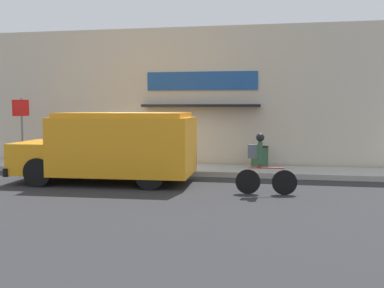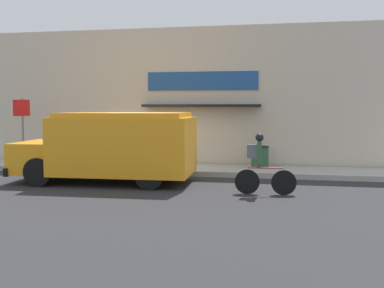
{
  "view_description": "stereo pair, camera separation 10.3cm",
  "coord_description": "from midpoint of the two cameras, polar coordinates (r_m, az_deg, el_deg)",
  "views": [
    {
      "loc": [
        4.39,
        -14.48,
        2.31
      ],
      "look_at": [
        1.71,
        -0.2,
        1.1
      ],
      "focal_mm": 42.0,
      "sensor_mm": 36.0,
      "label": 1
    },
    {
      "loc": [
        4.49,
        -14.46,
        2.31
      ],
      "look_at": [
        1.71,
        -0.2,
        1.1
      ],
      "focal_mm": 42.0,
      "sensor_mm": 36.0,
      "label": 2
    }
  ],
  "objects": [
    {
      "name": "ground_plane",
      "position": [
        15.31,
        -6.38,
        -3.95
      ],
      "size": [
        70.0,
        70.0,
        0.0
      ],
      "primitive_type": "plane",
      "color": "#2B2B2D"
    },
    {
      "name": "sidewalk",
      "position": [
        16.26,
        -5.34,
        -3.12
      ],
      "size": [
        28.0,
        2.03,
        0.17
      ],
      "color": "#ADAAA3",
      "rests_on": "ground_plane"
    },
    {
      "name": "storefront",
      "position": [
        17.25,
        -4.19,
        5.83
      ],
      "size": [
        17.76,
        0.77,
        5.27
      ],
      "color": "beige",
      "rests_on": "ground_plane"
    },
    {
      "name": "school_bus",
      "position": [
        13.82,
        -10.19,
        -0.27
      ],
      "size": [
        5.46,
        2.8,
        2.13
      ],
      "rotation": [
        0.0,
        0.0,
        0.04
      ],
      "color": "orange",
      "rests_on": "ground_plane"
    },
    {
      "name": "cyclist",
      "position": [
        11.93,
        8.6,
        -2.58
      ],
      "size": [
        1.61,
        0.22,
        1.62
      ],
      "rotation": [
        0.0,
        0.0,
        0.05
      ],
      "color": "black",
      "rests_on": "ground_plane"
    },
    {
      "name": "stop_sign_post",
      "position": [
        17.78,
        -21.0,
        2.83
      ],
      "size": [
        0.45,
        0.45,
        2.44
      ],
      "color": "slate",
      "rests_on": "sidewalk"
    },
    {
      "name": "trash_bin",
      "position": [
        15.97,
        8.4,
        -1.61
      ],
      "size": [
        0.62,
        0.62,
        0.75
      ],
      "color": "#2D5138",
      "rests_on": "sidewalk"
    }
  ]
}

